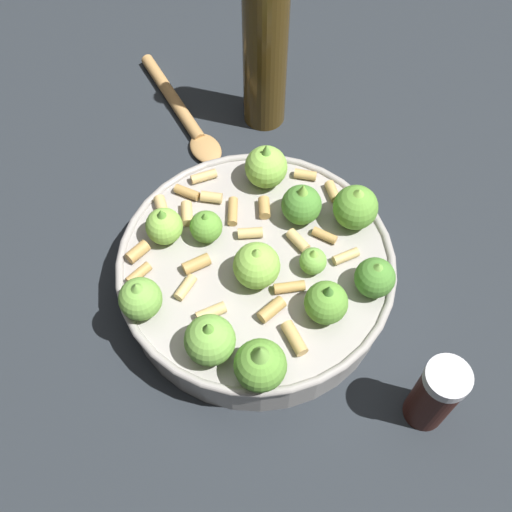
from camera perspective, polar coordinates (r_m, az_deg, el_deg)
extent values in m
plane|color=#23282D|center=(0.66, 0.00, -2.91)|extent=(2.40, 2.40, 0.00)
cylinder|color=#9E9993|center=(0.64, 0.00, -1.74)|extent=(0.28, 0.28, 0.05)
torus|color=#9E9993|center=(0.62, 0.00, -0.49)|extent=(0.28, 0.28, 0.01)
sphere|color=#75B247|center=(0.55, -4.32, -7.82)|extent=(0.05, 0.05, 0.05)
cone|color=#609E38|center=(0.53, -4.48, -6.81)|extent=(0.02, 0.02, 0.02)
sphere|color=#609E38|center=(0.62, -4.67, 2.73)|extent=(0.03, 0.03, 0.03)
cone|color=#609E38|center=(0.61, -4.78, 3.62)|extent=(0.01, 0.01, 0.01)
sphere|color=#75B247|center=(0.60, 5.33, -0.48)|extent=(0.03, 0.03, 0.03)
cone|color=#8CC64C|center=(0.59, 5.44, 0.22)|extent=(0.01, 0.01, 0.01)
sphere|color=#75B247|center=(0.58, -10.73, -3.95)|extent=(0.04, 0.04, 0.04)
cone|color=#75B247|center=(0.57, -11.05, -3.00)|extent=(0.02, 0.02, 0.02)
sphere|color=#8CC64C|center=(0.59, -0.34, -0.92)|extent=(0.05, 0.05, 0.05)
cone|color=#8CC64C|center=(0.57, -0.36, 0.18)|extent=(0.02, 0.02, 0.02)
sphere|color=#8CC64C|center=(0.66, 0.94, 8.30)|extent=(0.05, 0.05, 0.05)
cone|color=#75B247|center=(0.64, 0.97, 9.70)|extent=(0.02, 0.02, 0.02)
sphere|color=#8CC64C|center=(0.62, -8.56, 2.76)|extent=(0.04, 0.04, 0.04)
cone|color=#609E38|center=(0.61, -8.79, 3.80)|extent=(0.02, 0.02, 0.02)
sphere|color=#4C8933|center=(0.60, 11.02, -2.01)|extent=(0.04, 0.04, 0.04)
cone|color=#75B247|center=(0.58, 11.32, -1.10)|extent=(0.02, 0.02, 0.01)
sphere|color=#4C8933|center=(0.63, 4.26, 4.79)|extent=(0.04, 0.04, 0.04)
cone|color=#8CC64C|center=(0.61, 4.40, 6.03)|extent=(0.02, 0.02, 0.02)
sphere|color=#609E38|center=(0.63, 9.26, 4.50)|extent=(0.05, 0.05, 0.05)
cone|color=#8CC64C|center=(0.62, 9.54, 5.68)|extent=(0.03, 0.03, 0.02)
sphere|color=#609E38|center=(0.54, 0.82, -10.14)|extent=(0.05, 0.05, 0.05)
cone|color=#75B247|center=(0.52, 0.85, -9.09)|extent=(0.03, 0.03, 0.02)
sphere|color=#609E38|center=(0.57, 6.56, -4.34)|extent=(0.04, 0.04, 0.04)
cone|color=#4C8933|center=(0.55, 6.78, -3.30)|extent=(0.02, 0.02, 0.02)
cylinder|color=tan|center=(0.60, -6.60, -2.92)|extent=(0.02, 0.03, 0.01)
cylinder|color=tan|center=(0.66, -4.17, 5.50)|extent=(0.02, 0.02, 0.01)
cylinder|color=tan|center=(0.62, 3.94, 1.43)|extent=(0.02, 0.03, 0.01)
cylinder|color=tan|center=(0.66, -6.45, 5.92)|extent=(0.03, 0.02, 0.01)
cylinder|color=tan|center=(0.63, 6.42, 1.92)|extent=(0.03, 0.02, 0.01)
cylinder|color=tan|center=(0.58, 1.46, -5.02)|extent=(0.03, 0.03, 0.01)
cylinder|color=tan|center=(0.58, -4.21, -5.26)|extent=(0.03, 0.02, 0.01)
cylinder|color=tan|center=(0.65, 0.78, 4.53)|extent=(0.01, 0.02, 0.01)
cylinder|color=tan|center=(0.63, -0.55, 2.17)|extent=(0.03, 0.01, 0.01)
cylinder|color=tan|center=(0.63, -10.97, 0.39)|extent=(0.03, 0.03, 0.01)
cylinder|color=tan|center=(0.68, 4.62, 7.58)|extent=(0.03, 0.02, 0.01)
cylinder|color=tan|center=(0.61, -5.57, -0.74)|extent=(0.03, 0.02, 0.01)
cylinder|color=tan|center=(0.62, 8.39, -0.13)|extent=(0.03, 0.02, 0.01)
cylinder|color=tan|center=(0.57, 3.60, -7.66)|extent=(0.02, 0.04, 0.01)
cylinder|color=tan|center=(0.68, -4.89, 7.41)|extent=(0.03, 0.02, 0.01)
cylinder|color=tan|center=(0.65, -2.18, 4.18)|extent=(0.01, 0.03, 0.01)
cylinder|color=tan|center=(0.65, -8.78, 4.48)|extent=(0.02, 0.03, 0.01)
cylinder|color=tan|center=(0.60, 3.14, -2.91)|extent=(0.03, 0.01, 0.01)
cylinder|color=tan|center=(0.67, 7.15, 6.00)|extent=(0.02, 0.02, 0.01)
cylinder|color=tan|center=(0.61, -10.87, -1.64)|extent=(0.03, 0.03, 0.01)
cylinder|color=tan|center=(0.65, -6.45, 3.98)|extent=(0.01, 0.03, 0.01)
cylinder|color=#33140F|center=(0.59, 16.21, -12.52)|extent=(0.04, 0.04, 0.09)
cylinder|color=silver|center=(0.55, 17.45, -10.80)|extent=(0.04, 0.04, 0.01)
cylinder|color=#4C3814|center=(0.75, 0.86, 18.18)|extent=(0.05, 0.05, 0.20)
cylinder|color=#B2844C|center=(0.84, -7.82, 14.45)|extent=(0.09, 0.16, 0.02)
ellipsoid|color=#B2844C|center=(0.77, -4.72, 9.96)|extent=(0.06, 0.06, 0.01)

